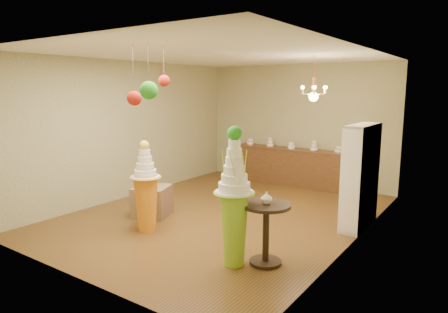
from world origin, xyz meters
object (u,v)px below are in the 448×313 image
Objects in this scene: pedestal_orange at (146,195)px; sideboard at (291,166)px; round_table at (266,225)px; pedestal_green at (234,211)px.

pedestal_orange is 0.51× the size of sideboard.
sideboard is 4.79m from round_table.
pedestal_orange is at bearing 179.93° from round_table.
pedestal_orange reaches higher than round_table.
pedestal_green is 0.49m from round_table.
sideboard reaches higher than round_table.
pedestal_green is 4.96m from sideboard.
pedestal_green reaches higher than sideboard.
pedestal_green is 1.24× the size of pedestal_orange.
round_table is (2.31, -0.00, -0.06)m from pedestal_orange.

